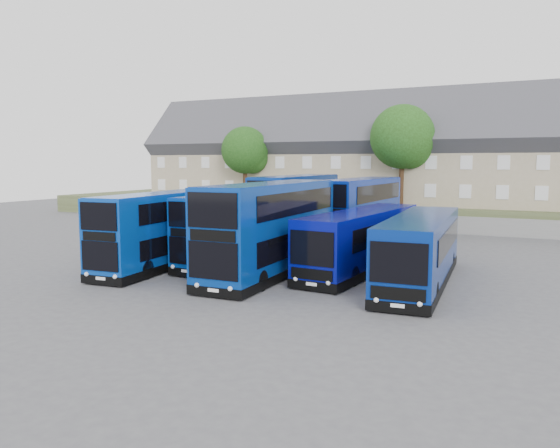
{
  "coord_description": "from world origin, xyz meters",
  "views": [
    {
      "loc": [
        14.08,
        -23.65,
        6.02
      ],
      "look_at": [
        -0.86,
        6.53,
        2.2
      ],
      "focal_mm": 35.0,
      "sensor_mm": 36.0,
      "label": 1
    }
  ],
  "objects_px": {
    "dd_front_left": "(161,231)",
    "coach_east_a": "(361,241)",
    "tree_west": "(247,152)",
    "tree_mid": "(404,139)",
    "dd_front_mid": "(239,229)"
  },
  "relations": [
    {
      "from": "coach_east_a",
      "to": "dd_front_left",
      "type": "bearing_deg",
      "value": -154.41
    },
    {
      "from": "coach_east_a",
      "to": "tree_west",
      "type": "distance_m",
      "value": 27.76
    },
    {
      "from": "tree_mid",
      "to": "coach_east_a",
      "type": "bearing_deg",
      "value": -82.51
    },
    {
      "from": "coach_east_a",
      "to": "tree_mid",
      "type": "relative_size",
      "value": 1.35
    },
    {
      "from": "dd_front_mid",
      "to": "coach_east_a",
      "type": "height_order",
      "value": "dd_front_mid"
    },
    {
      "from": "dd_front_left",
      "to": "tree_mid",
      "type": "bearing_deg",
      "value": 66.98
    },
    {
      "from": "dd_front_left",
      "to": "dd_front_mid",
      "type": "distance_m",
      "value": 4.58
    },
    {
      "from": "dd_front_mid",
      "to": "tree_mid",
      "type": "relative_size",
      "value": 1.14
    },
    {
      "from": "dd_front_left",
      "to": "tree_west",
      "type": "relative_size",
      "value": 1.42
    },
    {
      "from": "dd_front_left",
      "to": "dd_front_mid",
      "type": "height_order",
      "value": "dd_front_left"
    },
    {
      "from": "tree_mid",
      "to": "dd_front_left",
      "type": "bearing_deg",
      "value": -107.89
    },
    {
      "from": "dd_front_left",
      "to": "coach_east_a",
      "type": "relative_size",
      "value": 0.88
    },
    {
      "from": "dd_front_left",
      "to": "tree_mid",
      "type": "distance_m",
      "value": 26.43
    },
    {
      "from": "tree_west",
      "to": "tree_mid",
      "type": "relative_size",
      "value": 0.83
    },
    {
      "from": "dd_front_left",
      "to": "tree_mid",
      "type": "relative_size",
      "value": 1.19
    }
  ]
}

